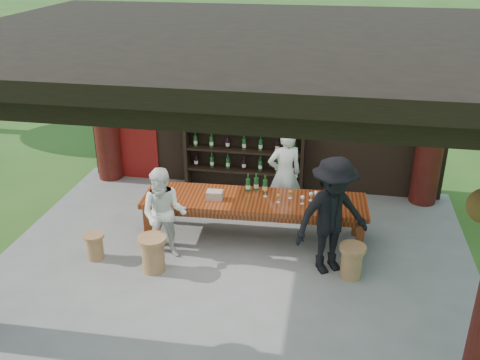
% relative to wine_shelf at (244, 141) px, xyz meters
% --- Properties ---
extents(ground, '(90.00, 90.00, 0.00)m').
position_rel_wine_shelf_xyz_m(ground, '(0.30, -2.45, -1.04)').
color(ground, '#2D5119').
rests_on(ground, ground).
extents(pavilion, '(7.50, 6.00, 3.60)m').
position_rel_wine_shelf_xyz_m(pavilion, '(0.28, -2.02, 1.10)').
color(pavilion, slate).
rests_on(pavilion, ground).
extents(wine_shelf, '(2.34, 0.36, 2.06)m').
position_rel_wine_shelf_xyz_m(wine_shelf, '(0.00, 0.00, 0.00)').
color(wine_shelf, black).
rests_on(wine_shelf, ground).
extents(tasting_table, '(3.66, 1.10, 0.75)m').
position_rel_wine_shelf_xyz_m(tasting_table, '(0.50, -1.87, -0.40)').
color(tasting_table, '#541D0C').
rests_on(tasting_table, ground).
extents(stool_near_left, '(0.43, 0.43, 0.57)m').
position_rel_wine_shelf_xyz_m(stool_near_left, '(-0.85, -3.05, -0.73)').
color(stool_near_left, '#94633B').
rests_on(stool_near_left, ground).
extents(stool_near_right, '(0.40, 0.40, 0.52)m').
position_rel_wine_shelf_xyz_m(stool_near_right, '(2.08, -2.68, -0.76)').
color(stool_near_right, '#94633B').
rests_on(stool_near_right, ground).
extents(stool_far_left, '(0.33, 0.33, 0.43)m').
position_rel_wine_shelf_xyz_m(stool_far_left, '(-1.86, -2.90, -0.81)').
color(stool_far_left, '#94633B').
rests_on(stool_far_left, ground).
extents(host, '(0.73, 0.62, 1.69)m').
position_rel_wine_shelf_xyz_m(host, '(0.90, -1.03, -0.19)').
color(host, white).
rests_on(host, ground).
extents(guest_woman, '(0.77, 0.63, 1.49)m').
position_rel_wine_shelf_xyz_m(guest_woman, '(-0.79, -2.62, -0.29)').
color(guest_woman, white).
rests_on(guest_woman, ground).
extents(guest_man, '(1.36, 1.20, 1.83)m').
position_rel_wine_shelf_xyz_m(guest_man, '(1.75, -2.55, -0.12)').
color(guest_man, black).
rests_on(guest_man, ground).
extents(table_bottles, '(0.36, 0.14, 0.31)m').
position_rel_wine_shelf_xyz_m(table_bottles, '(0.48, -1.58, -0.13)').
color(table_bottles, '#194C1E').
rests_on(table_bottles, tasting_table).
extents(table_glasses, '(1.05, 0.29, 0.15)m').
position_rel_wine_shelf_xyz_m(table_glasses, '(1.20, -1.80, -0.21)').
color(table_glasses, silver).
rests_on(table_glasses, tasting_table).
extents(napkin_basket, '(0.27, 0.19, 0.14)m').
position_rel_wine_shelf_xyz_m(napkin_basket, '(-0.13, -1.99, -0.22)').
color(napkin_basket, '#BF6672').
rests_on(napkin_basket, tasting_table).
extents(shrubs, '(17.00, 9.11, 1.36)m').
position_rel_wine_shelf_xyz_m(shrubs, '(4.05, -1.27, -0.49)').
color(shrubs, '#194C14').
rests_on(shrubs, ground).
extents(trees, '(22.41, 9.87, 4.80)m').
position_rel_wine_shelf_xyz_m(trees, '(3.60, -0.57, 2.33)').
color(trees, '#3F2819').
rests_on(trees, ground).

